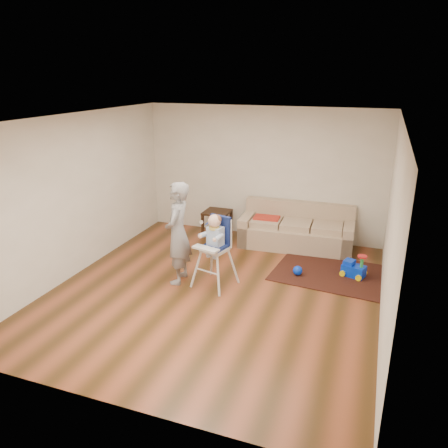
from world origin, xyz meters
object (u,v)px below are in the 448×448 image
(sofa, at_px, (296,227))
(toy_ball, at_px, (298,271))
(side_table, at_px, (217,223))
(ride_on_toy, at_px, (354,265))
(high_chair, at_px, (215,252))
(adult, at_px, (178,233))

(sofa, xyz_separation_m, toy_ball, (0.29, -1.32, -0.33))
(side_table, relative_size, toy_ball, 3.27)
(side_table, bearing_deg, ride_on_toy, -21.01)
(high_chair, bearing_deg, side_table, 123.92)
(side_table, xyz_separation_m, toy_ball, (2.01, -1.41, -0.17))
(ride_on_toy, xyz_separation_m, adult, (-2.73, -1.15, 0.63))
(side_table, height_order, adult, adult)
(sofa, xyz_separation_m, high_chair, (-0.92, -2.12, 0.16))
(ride_on_toy, bearing_deg, adult, -139.39)
(ride_on_toy, distance_m, high_chair, 2.41)
(adult, bearing_deg, toy_ball, 107.38)
(toy_ball, distance_m, adult, 2.16)
(side_table, bearing_deg, high_chair, -70.15)
(side_table, bearing_deg, adult, -85.40)
(toy_ball, bearing_deg, high_chair, -146.72)
(adult, bearing_deg, ride_on_toy, 105.07)
(sofa, relative_size, adult, 1.32)
(sofa, relative_size, toy_ball, 13.68)
(ride_on_toy, bearing_deg, side_table, 176.79)
(high_chair, relative_size, adult, 0.72)
(ride_on_toy, relative_size, adult, 0.24)
(sofa, relative_size, high_chair, 1.83)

